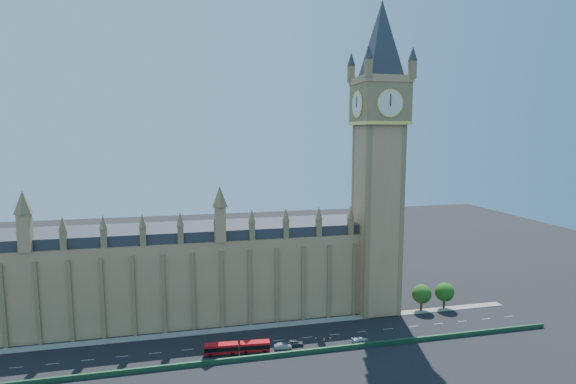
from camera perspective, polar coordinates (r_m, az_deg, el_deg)
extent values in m
plane|color=black|center=(126.94, -3.10, -18.47)|extent=(400.00, 400.00, 0.00)
cube|color=#AD8253|center=(141.43, -14.91, -10.50)|extent=(120.00, 20.00, 25.00)
cube|color=#2D3035|center=(137.84, -15.10, -4.95)|extent=(120.00, 18.00, 3.00)
cube|color=#AD8253|center=(141.39, 11.20, -3.49)|extent=(12.00, 12.00, 58.00)
cube|color=olive|center=(139.20, 11.57, 10.81)|extent=(14.00, 14.00, 12.00)
cylinder|color=silver|center=(132.73, 12.86, 10.95)|extent=(7.20, 0.30, 7.20)
cube|color=#AD8253|center=(139.82, 11.64, 13.67)|extent=(14.50, 14.50, 2.00)
pyramid|color=#2D3035|center=(144.22, 11.90, 22.78)|extent=(20.59, 20.59, 22.00)
cube|color=#1E4C2D|center=(118.75, -2.31, -20.06)|extent=(160.00, 0.60, 1.20)
cube|color=gray|center=(135.41, -3.81, -16.71)|extent=(160.00, 3.00, 0.16)
cylinder|color=#382619|center=(151.45, 16.56, -13.55)|extent=(0.70, 0.70, 4.00)
sphere|color=#1A4C14|center=(150.25, 16.61, -12.30)|extent=(6.00, 6.00, 6.00)
sphere|color=#1A4C14|center=(150.68, 16.83, -12.01)|extent=(4.38, 4.38, 4.38)
cylinder|color=#382619|center=(155.36, 19.20, -13.12)|extent=(0.70, 0.70, 4.00)
sphere|color=#1A4C14|center=(154.20, 19.26, -11.90)|extent=(6.00, 6.00, 6.00)
sphere|color=#1A4C14|center=(154.66, 19.46, -11.61)|extent=(4.38, 4.38, 4.38)
cube|color=red|center=(121.15, -8.46, -19.13)|extent=(8.55, 3.02, 2.80)
cube|color=red|center=(121.33, -4.22, -19.02)|extent=(7.63, 2.94, 2.80)
cube|color=black|center=(121.00, -8.47, -18.99)|extent=(8.61, 3.08, 1.06)
cube|color=black|center=(121.18, -4.22, -18.88)|extent=(7.68, 3.00, 1.06)
cylinder|color=black|center=(121.22, -6.46, -19.15)|extent=(0.94, 2.29, 2.24)
cylinder|color=black|center=(120.59, -9.81, -19.79)|extent=(0.95, 0.36, 0.93)
cylinder|color=black|center=(122.67, -9.78, -19.29)|extent=(0.95, 0.36, 0.93)
cylinder|color=black|center=(120.52, -7.10, -19.75)|extent=(0.95, 0.36, 0.93)
cylinder|color=black|center=(122.60, -7.12, -19.26)|extent=(0.95, 0.36, 0.93)
cylinder|color=black|center=(120.60, -5.38, -19.71)|extent=(0.95, 0.36, 0.93)
cylinder|color=black|center=(122.68, -5.43, -19.21)|extent=(0.95, 0.36, 0.93)
cylinder|color=black|center=(120.87, -2.98, -19.62)|extent=(0.95, 0.36, 0.93)
cylinder|color=black|center=(122.95, -3.08, -19.13)|extent=(0.95, 0.36, 0.93)
imported|color=#3F4147|center=(124.40, 0.83, -18.61)|extent=(4.89, 2.38, 1.61)
imported|color=#93979A|center=(122.89, -0.65, -18.99)|extent=(4.57, 1.90, 1.47)
imported|color=silver|center=(127.87, 9.14, -18.03)|extent=(4.60, 2.12, 1.30)
cube|color=black|center=(129.74, 8.45, -17.93)|extent=(0.47, 0.47, 0.04)
cone|color=#FF510D|center=(129.61, 8.46, -17.81)|extent=(0.51, 0.51, 0.64)
cylinder|color=white|center=(129.57, 8.46, -17.78)|extent=(0.31, 0.31, 0.11)
cube|color=black|center=(128.60, 5.37, -18.12)|extent=(0.42, 0.42, 0.04)
cone|color=#FF560D|center=(128.46, 5.37, -17.99)|extent=(0.46, 0.46, 0.69)
cylinder|color=white|center=(128.41, 5.37, -17.95)|extent=(0.34, 0.34, 0.12)
cube|color=black|center=(128.26, 3.54, -18.18)|extent=(0.44, 0.44, 0.04)
cone|color=#D6470B|center=(128.13, 3.54, -18.05)|extent=(0.48, 0.48, 0.65)
cylinder|color=white|center=(128.09, 3.54, -18.02)|extent=(0.31, 0.31, 0.11)
cube|color=black|center=(127.70, 4.60, -18.30)|extent=(0.61, 0.61, 0.05)
cone|color=#F44E0C|center=(127.54, 4.60, -18.15)|extent=(0.67, 0.67, 0.80)
cylinder|color=white|center=(127.49, 4.60, -18.11)|extent=(0.39, 0.39, 0.14)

